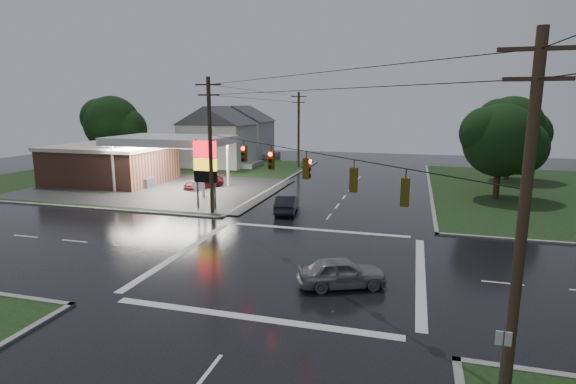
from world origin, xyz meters
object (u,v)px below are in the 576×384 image
(pylon_sign, at_px, (205,163))
(tree_ne_far, at_px, (512,128))
(car_pump, at_px, (204,182))
(gas_station, at_px, (119,161))
(utility_pole_se, at_px, (523,216))
(tree_ne_near, at_px, (502,141))
(car_north, at_px, (287,204))
(utility_pole_nw, at_px, (210,144))
(car_crossing, at_px, (342,272))
(utility_pole_n, at_px, (299,129))
(house_near, at_px, (218,136))
(tree_nw_behind, at_px, (113,124))
(house_far, at_px, (242,131))

(pylon_sign, xyz_separation_m, tree_ne_far, (27.65, 23.49, 2.17))
(car_pump, bearing_deg, gas_station, -158.40)
(tree_ne_far, bearing_deg, utility_pole_se, -99.98)
(tree_ne_near, relative_size, car_north, 1.98)
(utility_pole_nw, relative_size, car_crossing, 2.53)
(tree_ne_far, bearing_deg, pylon_sign, -139.65)
(utility_pole_se, relative_size, car_crossing, 2.53)
(utility_pole_nw, height_order, tree_ne_far, utility_pole_nw)
(utility_pole_se, distance_m, utility_pole_n, 51.16)
(utility_pole_nw, height_order, car_pump, utility_pole_nw)
(pylon_sign, relative_size, utility_pole_nw, 0.55)
(house_near, distance_m, tree_nw_behind, 14.33)
(pylon_sign, distance_m, utility_pole_se, 28.34)
(tree_ne_near, bearing_deg, house_near, 158.24)
(pylon_sign, relative_size, car_crossing, 1.38)
(house_far, bearing_deg, utility_pole_n, -38.77)
(car_pump, bearing_deg, utility_pole_n, 96.74)
(tree_ne_far, distance_m, car_north, 31.16)
(utility_pole_n, bearing_deg, car_pump, -106.78)
(gas_station, xyz_separation_m, car_crossing, (28.87, -22.36, -1.81))
(pylon_sign, distance_m, car_crossing, 19.28)
(gas_station, bearing_deg, car_crossing, -37.76)
(house_near, height_order, car_pump, house_near)
(utility_pole_se, bearing_deg, tree_nw_behind, 137.66)
(tree_ne_far, bearing_deg, utility_pole_n, 171.45)
(tree_nw_behind, bearing_deg, utility_pole_nw, -40.10)
(gas_station, distance_m, tree_nw_behind, 13.63)
(utility_pole_se, xyz_separation_m, house_far, (-31.45, 57.50, -1.32))
(utility_pole_nw, distance_m, house_near, 28.90)
(tree_ne_near, bearing_deg, pylon_sign, -154.99)
(house_near, bearing_deg, pylon_sign, -67.72)
(house_near, relative_size, tree_ne_near, 1.23)
(utility_pole_se, relative_size, tree_nw_behind, 1.10)
(tree_nw_behind, bearing_deg, car_pump, -29.64)
(car_crossing, distance_m, car_pump, 28.64)
(pylon_sign, distance_m, car_north, 7.64)
(tree_nw_behind, xyz_separation_m, car_crossing, (37.04, -32.66, -5.44))
(gas_station, relative_size, pylon_sign, 4.37)
(tree_nw_behind, bearing_deg, tree_ne_far, 4.49)
(car_north, bearing_deg, tree_ne_near, -158.45)
(utility_pole_n, relative_size, tree_nw_behind, 1.05)
(utility_pole_se, distance_m, car_crossing, 10.55)
(tree_nw_behind, height_order, tree_ne_near, tree_nw_behind)
(car_crossing, bearing_deg, tree_ne_far, -43.88)
(gas_station, bearing_deg, tree_ne_far, 18.46)
(pylon_sign, relative_size, tree_nw_behind, 0.60)
(house_far, height_order, car_north, house_far)
(utility_pole_n, bearing_deg, gas_station, -131.47)
(utility_pole_nw, xyz_separation_m, car_crossing, (12.70, -12.16, -4.98))
(tree_ne_near, bearing_deg, car_north, -149.35)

